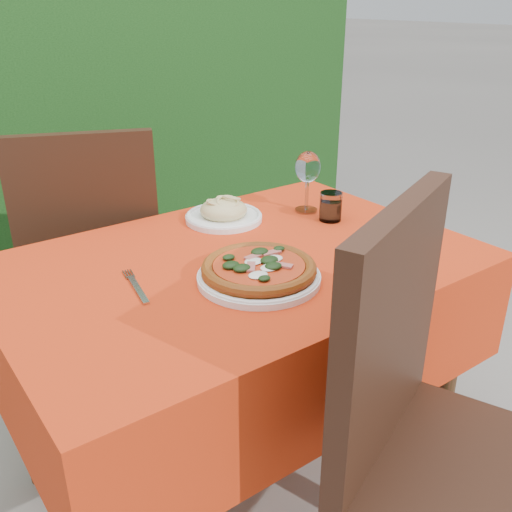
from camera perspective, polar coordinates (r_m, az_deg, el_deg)
ground at (r=1.96m, az=-1.42°, el=-20.47°), size 60.00×60.00×0.00m
hedge at (r=2.85m, az=-20.32°, el=13.51°), size 3.20×0.55×1.78m
dining_table at (r=1.60m, az=-1.64°, el=-5.17°), size 1.26×0.86×0.75m
chair_near at (r=1.23m, az=17.67°, el=-16.30°), size 0.62×0.62×1.06m
chair_far at (r=2.08m, az=-16.04°, el=0.64°), size 0.60×0.60×1.01m
pizza_plate at (r=1.40m, az=0.29°, el=-1.52°), size 0.35×0.35×0.06m
pasta_plate at (r=1.79m, az=-3.25°, el=4.32°), size 0.24×0.24×0.07m
water_glass at (r=1.79m, az=7.47°, el=4.79°), size 0.07×0.07×0.09m
wine_glass at (r=1.84m, az=5.19°, el=8.60°), size 0.08×0.08×0.20m
fork at (r=1.39m, az=-11.71°, el=-3.29°), size 0.06×0.21×0.01m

